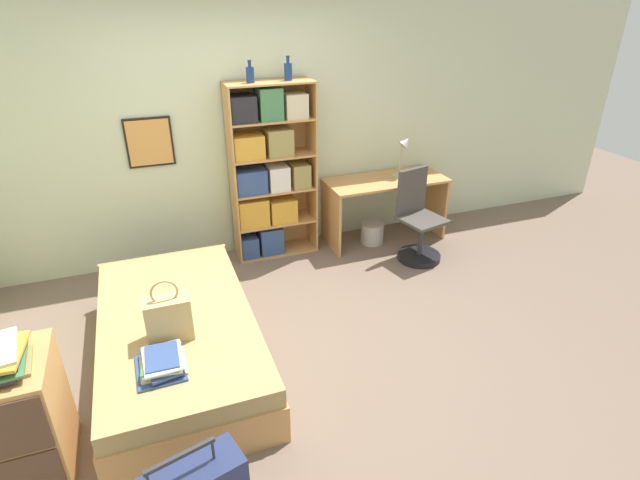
% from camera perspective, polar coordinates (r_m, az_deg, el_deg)
% --- Properties ---
extents(ground_plane, '(14.00, 14.00, 0.00)m').
position_cam_1_polar(ground_plane, '(4.23, -4.50, -11.22)').
color(ground_plane, '#756051').
extents(wall_back, '(10.00, 0.09, 2.60)m').
position_cam_1_polar(wall_back, '(5.21, -10.57, 11.88)').
color(wall_back, beige).
rests_on(wall_back, ground_plane).
extents(bed, '(1.12, 2.07, 0.43)m').
position_cam_1_polar(bed, '(4.03, -15.83, -10.71)').
color(bed, tan).
rests_on(bed, ground_plane).
extents(handbag, '(0.31, 0.17, 0.46)m').
position_cam_1_polar(handbag, '(3.59, -16.94, -8.49)').
color(handbag, tan).
rests_on(handbag, bed).
extents(book_stack_on_bed, '(0.31, 0.38, 0.10)m').
position_cam_1_polar(book_stack_on_bed, '(3.41, -17.60, -13.19)').
color(book_stack_on_bed, '#334C84').
rests_on(book_stack_on_bed, bed).
extents(dresser, '(0.56, 0.58, 0.79)m').
position_cam_1_polar(dresser, '(3.49, -31.92, -17.31)').
color(dresser, tan).
rests_on(dresser, ground_plane).
extents(bookcase, '(0.86, 0.34, 1.82)m').
position_cam_1_polar(bookcase, '(5.18, -5.99, 7.66)').
color(bookcase, tan).
rests_on(bookcase, ground_plane).
extents(bottle_green, '(0.08, 0.08, 0.20)m').
position_cam_1_polar(bottle_green, '(4.90, -8.00, 18.26)').
color(bottle_green, navy).
rests_on(bottle_green, bookcase).
extents(bottle_brown, '(0.08, 0.08, 0.22)m').
position_cam_1_polar(bottle_brown, '(5.01, -3.66, 18.73)').
color(bottle_brown, navy).
rests_on(bottle_brown, bookcase).
extents(desk, '(1.34, 0.58, 0.72)m').
position_cam_1_polar(desk, '(5.66, 7.42, 4.95)').
color(desk, tan).
rests_on(desk, ground_plane).
extents(desk_lamp, '(0.21, 0.16, 0.47)m').
position_cam_1_polar(desk_lamp, '(5.63, 9.61, 10.27)').
color(desk_lamp, '#ADA89E').
rests_on(desk_lamp, desk).
extents(desk_chair, '(0.50, 0.50, 0.96)m').
position_cam_1_polar(desk_chair, '(5.37, 11.10, 1.06)').
color(desk_chair, black).
rests_on(desk_chair, ground_plane).
extents(waste_bin, '(0.26, 0.26, 0.23)m').
position_cam_1_polar(waste_bin, '(5.70, 5.96, 0.81)').
color(waste_bin, '#B7B2A8').
rests_on(waste_bin, ground_plane).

